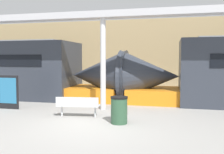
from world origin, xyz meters
TOP-DOWN VIEW (x-y plane):
  - ground_plane at (0.00, 0.00)m, footprint 60.00×60.00m
  - station_wall at (0.00, 10.37)m, footprint 56.00×0.20m
  - bench_near at (-0.86, 1.14)m, footprint 1.64×0.62m
  - trash_bin at (0.82, 0.60)m, footprint 0.58×0.58m
  - poster_board at (-4.37, 1.94)m, footprint 0.96×0.07m
  - support_column_near at (-0.33, 2.77)m, footprint 0.23×0.23m
  - canopy_beam at (-0.33, 2.77)m, footprint 28.00×0.60m

SIDE VIEW (x-z plane):
  - ground_plane at x=0.00m, z-range 0.00..0.00m
  - trash_bin at x=0.82m, z-range 0.00..0.91m
  - bench_near at x=-0.86m, z-range 0.09..0.86m
  - poster_board at x=-4.37m, z-range 0.01..1.47m
  - support_column_near at x=-0.33m, z-range 0.00..3.88m
  - station_wall at x=0.00m, z-range 0.00..5.00m
  - canopy_beam at x=-0.33m, z-range 3.88..4.16m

